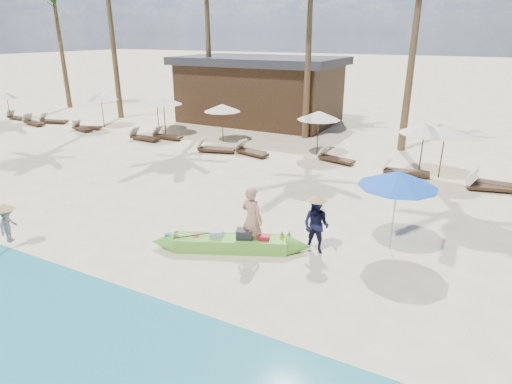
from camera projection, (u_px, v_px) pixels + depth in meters
The scene contains 31 objects.
ground at pixel (228, 256), 11.79m from camera, with size 240.00×240.00×0.00m, color #FBE1B9.
wet_sand_strip at pixel (83, 377), 7.64m from camera, with size 240.00×4.50×0.01m, color tan.
green_canoe at pixel (231, 243), 12.05m from camera, with size 4.75×2.36×0.64m.
tourist at pixel (252, 219), 11.82m from camera, with size 0.69×0.45×1.88m, color tan.
vendor_green at pixel (316, 226), 11.76m from camera, with size 0.78×0.61×1.60m, color black.
vendor_yellow at pixel (8, 225), 12.04m from camera, with size 0.67×0.39×1.04m, color gray.
blue_umbrella at pixel (398, 179), 11.48m from camera, with size 2.15×2.15×2.31m.
resort_parasol_0 at pixel (6, 96), 29.82m from camera, with size 1.80×1.80×1.86m.
lounger_0_left at pixel (16, 117), 30.30m from camera, with size 1.69×0.55×0.57m.
lounger_0_right at pixel (33, 122), 28.47m from camera, with size 1.98×0.88×0.65m.
resort_parasol_1 at pixel (101, 97), 27.17m from camera, with size 2.13×2.13×2.19m.
lounger_1_left at pixel (53, 120), 29.00m from camera, with size 1.97×1.10×0.64m.
lounger_1_right at pixel (86, 127), 27.13m from camera, with size 1.80×1.07×0.58m.
resort_parasol_2 at pixel (157, 99), 26.39m from camera, with size 2.06×2.06×2.12m.
lounger_2_left at pixel (81, 128), 26.79m from camera, with size 1.76×0.89×0.57m.
resort_parasol_3 at pixel (163, 101), 25.05m from camera, with size 2.20×2.20×2.27m.
lounger_3_left at pixel (143, 137), 24.40m from camera, with size 1.92×0.64×0.65m.
lounger_3_right at pixel (166, 136), 24.69m from camera, with size 1.86×0.59×0.63m.
resort_parasol_4 at pixel (222, 108), 23.61m from camera, with size 2.03×2.03×2.09m.
lounger_4_left at pixel (214, 148), 21.93m from camera, with size 2.07×1.15×0.67m.
lounger_4_right at pixel (250, 150), 21.78m from camera, with size 1.69×0.76×0.55m.
resort_parasol_5 at pixel (319, 115), 20.92m from camera, with size 2.14×2.14×2.20m.
lounger_5_left at pixel (250, 151), 21.44m from camera, with size 1.95×1.01×0.63m.
resort_parasol_6 at pixel (425, 128), 17.96m from camera, with size 2.16×2.16×2.22m.
lounger_6_left at pixel (334, 158), 20.31m from camera, with size 1.90×0.98×0.62m.
lounger_6_right at pixel (403, 171), 18.36m from camera, with size 2.03×0.84×0.67m.
resort_parasol_7 at pixel (446, 131), 17.54m from camera, with size 2.15×2.15×2.22m.
lounger_7_left at pixel (488, 186), 16.58m from camera, with size 1.86×0.95×0.61m.
lounger_7_right at pixel (491, 182), 16.96m from camera, with size 1.95×0.65×0.66m.
palm_0 at pixel (54, 0), 32.52m from camera, with size 2.08×2.08×9.90m.
pavilion_west at pixel (260, 89), 29.03m from camera, with size 10.80×6.60×4.30m.
Camera 1 is at (5.54, -8.88, 5.77)m, focal length 30.00 mm.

